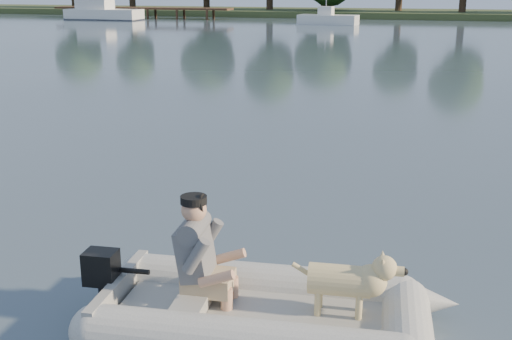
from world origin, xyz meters
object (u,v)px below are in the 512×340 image
(man, at_px, (197,248))
(cabin_cruiser, at_px, (104,9))
(dinghy, at_px, (269,274))
(dock, at_px, (142,13))
(dog, at_px, (339,285))
(motorboat, at_px, (328,12))

(man, relative_size, cabin_cruiser, 0.15)
(dinghy, xyz_separation_m, cabin_cruiser, (-29.06, 49.19, 0.35))
(dock, bearing_deg, man, -63.62)
(dinghy, relative_size, dog, 4.85)
(dock, bearing_deg, motorboat, -12.89)
(dock, height_order, dinghy, dinghy)
(dinghy, bearing_deg, dock, 111.84)
(dock, bearing_deg, dog, -62.35)
(dog, distance_m, cabin_cruiser, 57.38)
(dock, height_order, dog, dock)
(dock, distance_m, dog, 59.25)
(dinghy, height_order, dog, dinghy)
(dog, relative_size, cabin_cruiser, 0.13)
(motorboat, bearing_deg, cabin_cruiser, -177.19)
(dinghy, height_order, man, man)
(dock, height_order, man, man)
(dinghy, distance_m, cabin_cruiser, 57.13)
(cabin_cruiser, xyz_separation_m, motorboat, (21.15, -0.92, -0.00))
(cabin_cruiser, relative_size, motorboat, 1.47)
(man, bearing_deg, motorboat, 93.27)
(dinghy, distance_m, motorboat, 48.92)
(dock, xyz_separation_m, motorboat, (18.92, -4.33, 0.45))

